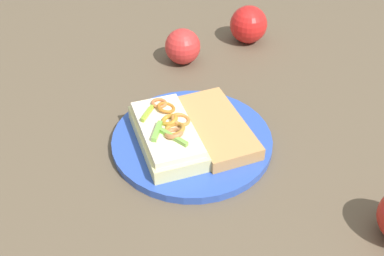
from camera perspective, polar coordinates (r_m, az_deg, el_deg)
ground_plane at (r=0.77m, az=0.00°, el=-1.93°), size 2.00×2.00×0.00m
plate at (r=0.76m, az=0.00°, el=-1.55°), size 0.26×0.26×0.01m
sandwich at (r=0.74m, az=-3.03°, el=-0.72°), size 0.18×0.12×0.05m
bread_slice_side at (r=0.76m, az=2.96°, el=0.13°), size 0.19×0.13×0.02m
apple_1 at (r=0.95m, az=-1.14°, el=9.87°), size 0.08×0.08×0.07m
apple_2 at (r=1.03m, az=6.88°, el=12.37°), size 0.11×0.11×0.08m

